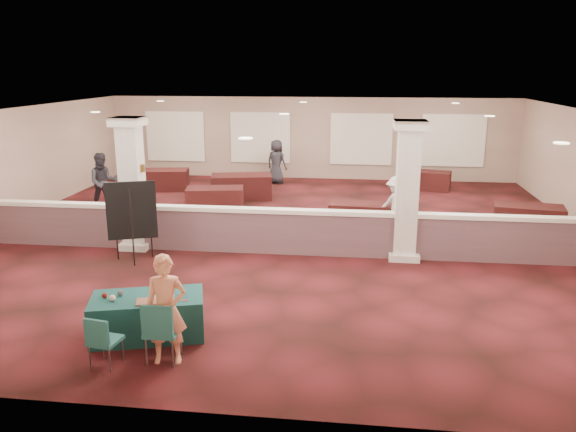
# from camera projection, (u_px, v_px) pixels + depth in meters

# --- Properties ---
(ground) EXTENTS (16.00, 16.00, 0.00)m
(ground) POSITION_uv_depth(u_px,v_px,m) (284.00, 235.00, 14.93)
(ground) COLOR #4F1318
(ground) RESTS_ON ground
(wall_back) EXTENTS (16.00, 0.04, 3.20)m
(wall_back) POSITION_uv_depth(u_px,v_px,m) (310.00, 138.00, 22.19)
(wall_back) COLOR gray
(wall_back) RESTS_ON ground
(wall_front) EXTENTS (16.00, 0.04, 3.20)m
(wall_front) POSITION_uv_depth(u_px,v_px,m) (201.00, 298.00, 6.84)
(wall_front) COLOR gray
(wall_front) RESTS_ON ground
(ceiling) EXTENTS (16.00, 16.00, 0.02)m
(ceiling) POSITION_uv_depth(u_px,v_px,m) (284.00, 113.00, 14.11)
(ceiling) COLOR white
(ceiling) RESTS_ON wall_back
(partition_wall) EXTENTS (15.60, 0.28, 1.10)m
(partition_wall) POSITION_uv_depth(u_px,v_px,m) (276.00, 230.00, 13.34)
(partition_wall) COLOR brown
(partition_wall) RESTS_ON ground
(column_left) EXTENTS (0.72, 0.72, 3.20)m
(column_left) POSITION_uv_depth(u_px,v_px,m) (132.00, 183.00, 13.48)
(column_left) COLOR silver
(column_left) RESTS_ON ground
(column_right) EXTENTS (0.72, 0.72, 3.20)m
(column_right) POSITION_uv_depth(u_px,v_px,m) (407.00, 190.00, 12.72)
(column_right) COLOR silver
(column_right) RESTS_ON ground
(sconce_left) EXTENTS (0.12, 0.12, 0.18)m
(sconce_left) POSITION_uv_depth(u_px,v_px,m) (120.00, 168.00, 13.42)
(sconce_left) COLOR brown
(sconce_left) RESTS_ON column_left
(sconce_right) EXTENTS (0.12, 0.12, 0.18)m
(sconce_right) POSITION_uv_depth(u_px,v_px,m) (142.00, 168.00, 13.35)
(sconce_right) COLOR brown
(sconce_right) RESTS_ON column_left
(near_table) EXTENTS (1.98, 1.37, 0.69)m
(near_table) POSITION_uv_depth(u_px,v_px,m) (148.00, 316.00, 9.26)
(near_table) COLOR #103D3C
(near_table) RESTS_ON ground
(conf_chair_main) EXTENTS (0.50, 0.51, 0.99)m
(conf_chair_main) POSITION_uv_depth(u_px,v_px,m) (161.00, 327.00, 8.34)
(conf_chair_main) COLOR #205D56
(conf_chair_main) RESTS_ON ground
(conf_chair_side) EXTENTS (0.47, 0.48, 0.82)m
(conf_chair_side) POSITION_uv_depth(u_px,v_px,m) (102.00, 338.00, 8.23)
(conf_chair_side) COLOR #205D56
(conf_chair_side) RESTS_ON ground
(easel_board) EXTENTS (1.06, 0.66, 1.87)m
(easel_board) POSITION_uv_depth(u_px,v_px,m) (132.00, 211.00, 12.60)
(easel_board) COLOR black
(easel_board) RESTS_ON ground
(woman) EXTENTS (0.67, 0.51, 1.69)m
(woman) POSITION_uv_depth(u_px,v_px,m) (166.00, 310.00, 8.31)
(woman) COLOR #F38969
(woman) RESTS_ON ground
(far_table_front_left) EXTENTS (1.87, 1.17, 0.71)m
(far_table_front_left) POSITION_uv_depth(u_px,v_px,m) (215.00, 199.00, 17.48)
(far_table_front_left) COLOR black
(far_table_front_left) RESTS_ON ground
(far_table_front_center) EXTENTS (1.76, 0.98, 0.69)m
(far_table_front_center) POSITION_uv_depth(u_px,v_px,m) (360.00, 215.00, 15.58)
(far_table_front_center) COLOR black
(far_table_front_center) RESTS_ON ground
(far_table_front_right) EXTENTS (1.93, 1.22, 0.73)m
(far_table_front_right) POSITION_uv_depth(u_px,v_px,m) (528.00, 218.00, 15.17)
(far_table_front_right) COLOR black
(far_table_front_right) RESTS_ON ground
(far_table_back_left) EXTENTS (1.95, 1.21, 0.74)m
(far_table_back_left) POSITION_uv_depth(u_px,v_px,m) (163.00, 180.00, 20.36)
(far_table_back_left) COLOR black
(far_table_back_left) RESTS_ON ground
(far_table_back_center) EXTENTS (2.17, 1.40, 0.81)m
(far_table_back_center) POSITION_uv_depth(u_px,v_px,m) (242.00, 187.00, 19.00)
(far_table_back_center) COLOR black
(far_table_back_center) RESTS_ON ground
(far_table_back_right) EXTENTS (1.82, 1.21, 0.68)m
(far_table_back_right) POSITION_uv_depth(u_px,v_px,m) (426.00, 180.00, 20.43)
(far_table_back_right) COLOR black
(far_table_back_right) RESTS_ON ground
(attendee_a) EXTENTS (0.99, 0.84, 1.80)m
(attendee_a) POSITION_uv_depth(u_px,v_px,m) (103.00, 182.00, 17.24)
(attendee_a) COLOR black
(attendee_a) RESTS_ON ground
(attendee_b) EXTENTS (1.08, 0.99, 1.58)m
(attendee_b) POSITION_uv_depth(u_px,v_px,m) (396.00, 206.00, 14.78)
(attendee_b) COLOR silver
(attendee_b) RESTS_ON ground
(attendee_c) EXTENTS (0.87, 0.97, 1.52)m
(attendee_c) POSITION_uv_depth(u_px,v_px,m) (414.00, 170.00, 20.03)
(attendee_c) COLOR black
(attendee_c) RESTS_ON ground
(attendee_d) EXTENTS (0.93, 0.75, 1.67)m
(attendee_d) POSITION_uv_depth(u_px,v_px,m) (276.00, 162.00, 21.40)
(attendee_d) COLOR black
(attendee_d) RESTS_ON ground
(laptop_base) EXTENTS (0.36, 0.30, 0.02)m
(laptop_base) POSITION_uv_depth(u_px,v_px,m) (164.00, 296.00, 9.17)
(laptop_base) COLOR silver
(laptop_base) RESTS_ON near_table
(laptop_screen) EXTENTS (0.30, 0.10, 0.21)m
(laptop_screen) POSITION_uv_depth(u_px,v_px,m) (164.00, 287.00, 9.24)
(laptop_screen) COLOR silver
(laptop_screen) RESTS_ON near_table
(screen_glow) EXTENTS (0.28, 0.08, 0.18)m
(screen_glow) POSITION_uv_depth(u_px,v_px,m) (164.00, 288.00, 9.24)
(screen_glow) COLOR #AEB8D1
(screen_glow) RESTS_ON near_table
(knitting) EXTENTS (0.44, 0.38, 0.03)m
(knitting) POSITION_uv_depth(u_px,v_px,m) (148.00, 302.00, 8.95)
(knitting) COLOR #A9471B
(knitting) RESTS_ON near_table
(yarn_cream) EXTENTS (0.10, 0.10, 0.10)m
(yarn_cream) POSITION_uv_depth(u_px,v_px,m) (113.00, 298.00, 8.99)
(yarn_cream) COLOR beige
(yarn_cream) RESTS_ON near_table
(yarn_red) EXTENTS (0.10, 0.10, 0.10)m
(yarn_red) POSITION_uv_depth(u_px,v_px,m) (105.00, 295.00, 9.10)
(yarn_red) COLOR #5A1E12
(yarn_red) RESTS_ON near_table
(yarn_grey) EXTENTS (0.10, 0.10, 0.10)m
(yarn_grey) POSITION_uv_depth(u_px,v_px,m) (120.00, 293.00, 9.20)
(yarn_grey) COLOR #4D4C51
(yarn_grey) RESTS_ON near_table
(scissors) EXTENTS (0.12, 0.06, 0.01)m
(scissors) POSITION_uv_depth(u_px,v_px,m) (185.00, 301.00, 9.01)
(scissors) COLOR red
(scissors) RESTS_ON near_table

